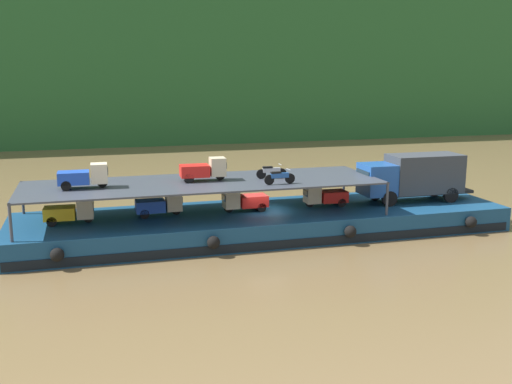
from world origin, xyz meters
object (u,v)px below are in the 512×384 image
(covered_lorry, at_px, (413,176))
(mini_truck_lower_fore, at_px, (325,196))
(mini_truck_lower_aft, at_px, (160,204))
(mini_truck_lower_mid, at_px, (244,200))
(cargo_barge, at_px, (265,222))
(motorcycle_upper_port, at_px, (279,177))
(mini_truck_lower_stern, at_px, (70,211))
(motorcycle_upper_centre, at_px, (271,171))
(mini_truck_upper_stern, at_px, (84,176))
(mini_truck_upper_mid, at_px, (204,169))

(covered_lorry, relative_size, mini_truck_lower_fore, 2.85)
(mini_truck_lower_aft, distance_m, mini_truck_lower_mid, 5.14)
(cargo_barge, height_order, motorcycle_upper_port, motorcycle_upper_port)
(mini_truck_lower_stern, height_order, mini_truck_lower_fore, same)
(covered_lorry, relative_size, motorcycle_upper_centre, 4.14)
(covered_lorry, height_order, mini_truck_upper_stern, mini_truck_upper_stern)
(mini_truck_upper_stern, relative_size, motorcycle_upper_centre, 1.45)
(mini_truck_lower_aft, relative_size, mini_truck_upper_stern, 1.00)
(mini_truck_lower_mid, relative_size, motorcycle_upper_centre, 1.46)
(covered_lorry, relative_size, mini_truck_upper_mid, 2.84)
(mini_truck_lower_stern, relative_size, mini_truck_lower_aft, 1.01)
(mini_truck_lower_stern, bearing_deg, mini_truck_upper_mid, 2.64)
(covered_lorry, distance_m, mini_truck_upper_stern, 20.87)
(mini_truck_lower_stern, distance_m, mini_truck_lower_fore, 15.54)
(mini_truck_lower_mid, bearing_deg, mini_truck_upper_stern, -178.49)
(mini_truck_lower_aft, xyz_separation_m, mini_truck_upper_stern, (-4.24, -0.54, 2.00))
(motorcycle_upper_centre, bearing_deg, mini_truck_lower_fore, 1.31)
(motorcycle_upper_centre, bearing_deg, mini_truck_upper_stern, -179.48)
(cargo_barge, bearing_deg, motorcycle_upper_centre, 3.82)
(covered_lorry, height_order, motorcycle_upper_centre, covered_lorry)
(mini_truck_lower_mid, xyz_separation_m, motorcycle_upper_port, (1.59, -2.08, 1.74))
(cargo_barge, relative_size, motorcycle_upper_centre, 15.96)
(mini_truck_lower_stern, height_order, motorcycle_upper_port, motorcycle_upper_port)
(mini_truck_lower_aft, xyz_separation_m, motorcycle_upper_port, (6.72, -2.38, 1.74))
(mini_truck_lower_aft, height_order, mini_truck_lower_fore, same)
(mini_truck_upper_stern, distance_m, motorcycle_upper_port, 11.11)
(motorcycle_upper_centre, bearing_deg, mini_truck_lower_stern, -179.95)
(mini_truck_lower_mid, relative_size, mini_truck_lower_fore, 1.01)
(mini_truck_lower_stern, distance_m, motorcycle_upper_centre, 12.05)
(mini_truck_lower_mid, height_order, mini_truck_upper_mid, mini_truck_upper_mid)
(motorcycle_upper_port, height_order, motorcycle_upper_centre, same)
(covered_lorry, distance_m, mini_truck_lower_fore, 6.26)
(mini_truck_upper_stern, bearing_deg, covered_lorry, -0.03)
(mini_truck_lower_mid, distance_m, motorcycle_upper_centre, 2.43)
(mini_truck_lower_fore, bearing_deg, motorcycle_upper_centre, -178.69)
(cargo_barge, relative_size, mini_truck_lower_fore, 11.00)
(mini_truck_lower_fore, bearing_deg, mini_truck_upper_stern, -179.28)
(cargo_barge, relative_size, mini_truck_upper_mid, 10.95)
(mini_truck_lower_mid, distance_m, mini_truck_lower_fore, 5.29)
(mini_truck_lower_aft, height_order, mini_truck_upper_stern, mini_truck_upper_stern)
(cargo_barge, distance_m, motorcycle_upper_port, 3.72)
(cargo_barge, bearing_deg, mini_truck_upper_stern, -179.60)
(mini_truck_lower_stern, height_order, mini_truck_upper_stern, mini_truck_upper_stern)
(mini_truck_lower_stern, relative_size, mini_truck_upper_mid, 1.00)
(covered_lorry, relative_size, mini_truck_lower_aft, 2.86)
(mini_truck_lower_fore, bearing_deg, mini_truck_lower_mid, 179.31)
(mini_truck_upper_mid, bearing_deg, mini_truck_lower_mid, -4.75)
(mini_truck_lower_mid, xyz_separation_m, motorcycle_upper_centre, (1.68, -0.15, 1.74))
(mini_truck_upper_stern, bearing_deg, motorcycle_upper_centre, 0.52)
(mini_truck_upper_mid, distance_m, motorcycle_upper_centre, 4.15)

